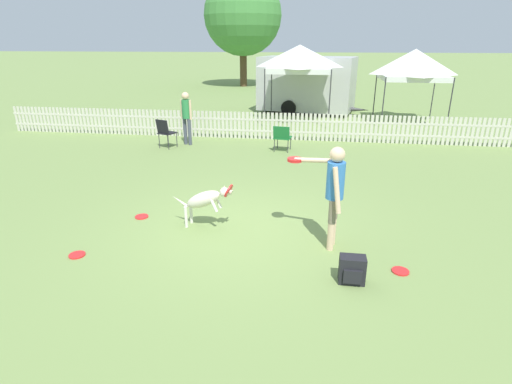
{
  "coord_description": "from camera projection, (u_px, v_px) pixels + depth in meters",
  "views": [
    {
      "loc": [
        1.16,
        -6.37,
        3.16
      ],
      "look_at": [
        0.27,
        -0.21,
        0.8
      ],
      "focal_mm": 28.0,
      "sensor_mm": 36.0,
      "label": 1
    }
  ],
  "objects": [
    {
      "name": "ground_plane",
      "position": [
        243.0,
        229.0,
        7.17
      ],
      "size": [
        240.0,
        240.0,
        0.0
      ],
      "primitive_type": "plane",
      "color": "olive"
    },
    {
      "name": "handler_person",
      "position": [
        333.0,
        186.0,
        6.2
      ],
      "size": [
        0.94,
        0.8,
        1.68
      ],
      "rotation": [
        0.0,
        0.0,
        1.39
      ],
      "color": "beige",
      "rests_on": "ground_plane"
    },
    {
      "name": "leaping_dog",
      "position": [
        205.0,
        199.0,
        7.03
      ],
      "size": [
        1.19,
        0.43,
        0.88
      ],
      "rotation": [
        0.0,
        0.0,
        -1.75
      ],
      "color": "beige",
      "rests_on": "ground_plane"
    },
    {
      "name": "frisbee_near_handler",
      "position": [
        400.0,
        271.0,
        5.83
      ],
      "size": [
        0.25,
        0.25,
        0.02
      ],
      "color": "red",
      "rests_on": "ground_plane"
    },
    {
      "name": "frisbee_near_dog",
      "position": [
        77.0,
        255.0,
        6.27
      ],
      "size": [
        0.25,
        0.25,
        0.02
      ],
      "color": "red",
      "rests_on": "ground_plane"
    },
    {
      "name": "frisbee_midfield",
      "position": [
        142.0,
        217.0,
        7.64
      ],
      "size": [
        0.25,
        0.25,
        0.02
      ],
      "color": "red",
      "rests_on": "ground_plane"
    },
    {
      "name": "backpack_on_grass",
      "position": [
        352.0,
        270.0,
        5.52
      ],
      "size": [
        0.36,
        0.26,
        0.4
      ],
      "color": "black",
      "rests_on": "ground_plane"
    },
    {
      "name": "picket_fence",
      "position": [
        279.0,
        126.0,
        13.51
      ],
      "size": [
        19.68,
        0.04,
        0.91
      ],
      "color": "beige",
      "rests_on": "ground_plane"
    },
    {
      "name": "folding_chair_blue_left",
      "position": [
        165.0,
        131.0,
        12.38
      ],
      "size": [
        0.6,
        0.61,
        0.91
      ],
      "rotation": [
        0.0,
        0.0,
        2.75
      ],
      "color": "#333338",
      "rests_on": "ground_plane"
    },
    {
      "name": "folding_chair_center",
      "position": [
        282.0,
        136.0,
        12.04
      ],
      "size": [
        0.56,
        0.57,
        0.79
      ],
      "rotation": [
        0.0,
        0.0,
        3.01
      ],
      "color": "#333338",
      "rests_on": "ground_plane"
    },
    {
      "name": "canopy_tent_main",
      "position": [
        414.0,
        65.0,
        15.73
      ],
      "size": [
        2.48,
        2.48,
        2.88
      ],
      "color": "#333338",
      "rests_on": "ground_plane"
    },
    {
      "name": "canopy_tent_secondary",
      "position": [
        300.0,
        59.0,
        15.78
      ],
      "size": [
        2.51,
        2.51,
        3.03
      ],
      "color": "#333338",
      "rests_on": "ground_plane"
    },
    {
      "name": "spectator_standing",
      "position": [
        186.0,
        113.0,
        12.66
      ],
      "size": [
        0.39,
        0.27,
        1.67
      ],
      "rotation": [
        0.0,
        0.0,
        2.78
      ],
      "color": "#474C5B",
      "rests_on": "ground_plane"
    },
    {
      "name": "equipment_trailer",
      "position": [
        307.0,
        84.0,
        18.45
      ],
      "size": [
        5.15,
        3.15,
        2.5
      ],
      "rotation": [
        0.0,
        0.0,
        -0.21
      ],
      "color": "#B7B7B7",
      "rests_on": "ground_plane"
    },
    {
      "name": "tree_left_grove",
      "position": [
        243.0,
        16.0,
        28.03
      ],
      "size": [
        5.47,
        5.47,
        7.58
      ],
      "color": "#4C3823",
      "rests_on": "ground_plane"
    }
  ]
}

